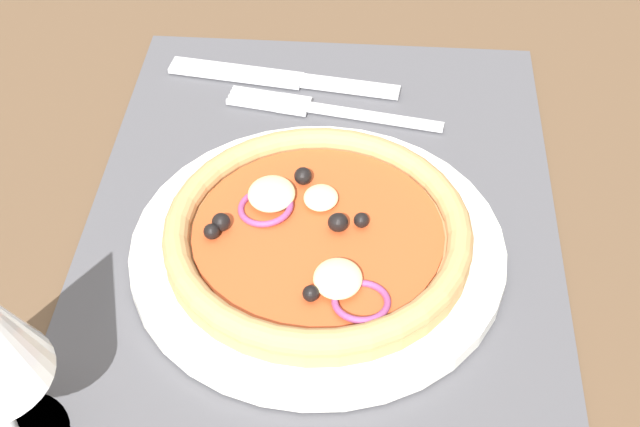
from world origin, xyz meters
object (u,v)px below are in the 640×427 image
Objects in this scene: pizza at (321,233)px; knife at (281,78)px; fork at (322,109)px; plate at (322,250)px.

pizza is 1.05× the size of knife.
fork is at bearing 3.90° from pizza.
fork is 0.90× the size of knife.
plate is 1.44× the size of fork.
pizza is at bearing 103.79° from fork.
knife reaches higher than fork.
knife is at bearing -36.15° from fork.
plate is at bearing 111.76° from knife.
knife is (20.21, 4.91, -1.95)cm from pizza.
fork is (16.26, 1.16, -0.34)cm from plate.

